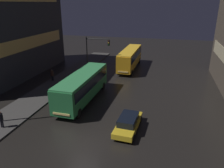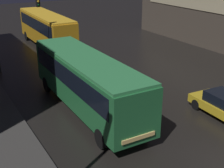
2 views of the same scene
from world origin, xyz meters
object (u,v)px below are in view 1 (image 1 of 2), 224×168
(car_taxi, at_px, (128,123))
(pedestrian_near, at_px, (1,118))
(bus_far, at_px, (130,57))
(pedestrian_mid, at_px, (52,74))
(traffic_light_main, at_px, (95,50))
(bus_near, at_px, (83,85))

(car_taxi, xyz_separation_m, pedestrian_near, (-11.39, -2.89, 0.40))
(bus_far, bearing_deg, car_taxi, 100.83)
(pedestrian_near, bearing_deg, pedestrian_mid, 156.03)
(car_taxi, bearing_deg, pedestrian_mid, -33.92)
(pedestrian_near, bearing_deg, car_taxi, 71.23)
(bus_far, relative_size, car_taxi, 2.30)
(bus_far, relative_size, traffic_light_main, 1.78)
(pedestrian_mid, relative_size, traffic_light_main, 0.28)
(bus_far, height_order, traffic_light_main, traffic_light_main)
(bus_far, xyz_separation_m, pedestrian_near, (-7.79, -23.01, -0.98))
(bus_near, height_order, traffic_light_main, traffic_light_main)
(pedestrian_near, xyz_separation_m, pedestrian_mid, (-2.07, 13.01, 0.07))
(bus_far, distance_m, car_taxi, 20.48)
(bus_near, distance_m, traffic_light_main, 10.06)
(bus_near, relative_size, pedestrian_mid, 6.35)
(bus_near, height_order, pedestrian_near, bus_near)
(bus_near, xyz_separation_m, car_taxi, (6.46, -5.01, -1.33))
(pedestrian_mid, bearing_deg, car_taxi, 71.69)
(pedestrian_near, distance_m, pedestrian_mid, 13.17)
(car_taxi, xyz_separation_m, pedestrian_mid, (-13.46, 10.12, 0.47))
(bus_near, bearing_deg, traffic_light_main, -78.74)
(bus_far, xyz_separation_m, pedestrian_mid, (-9.86, -10.00, -0.91))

